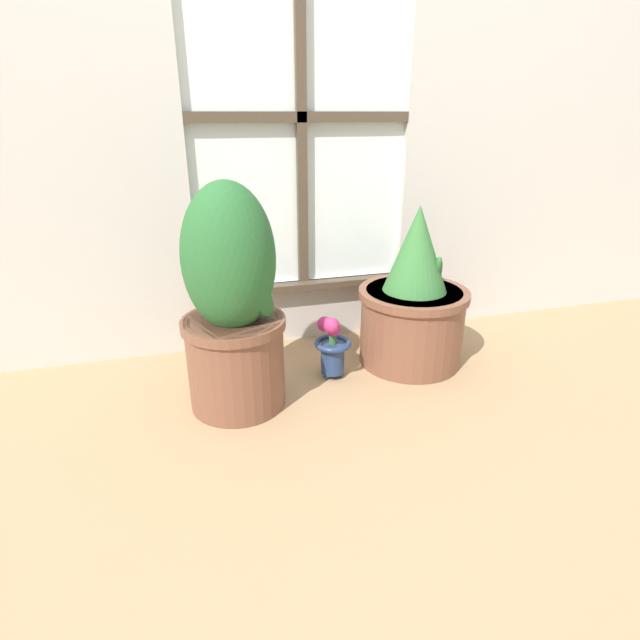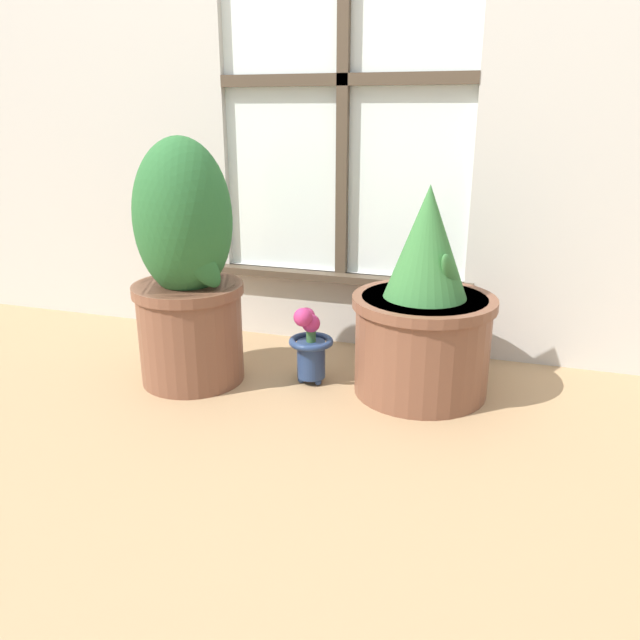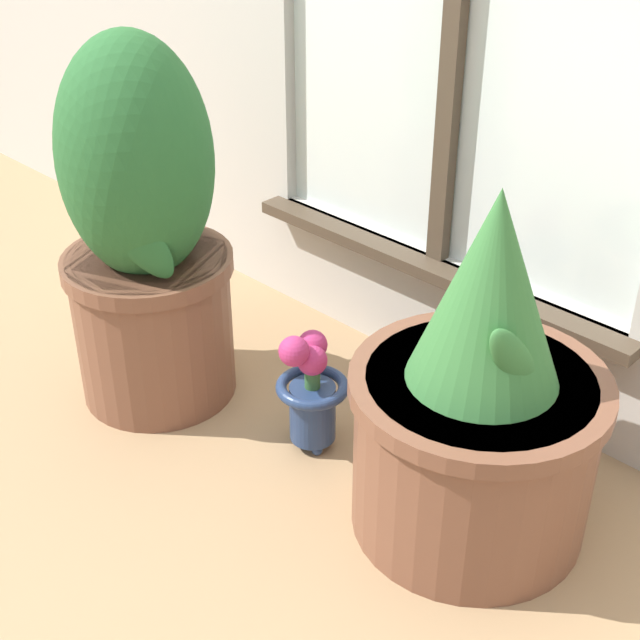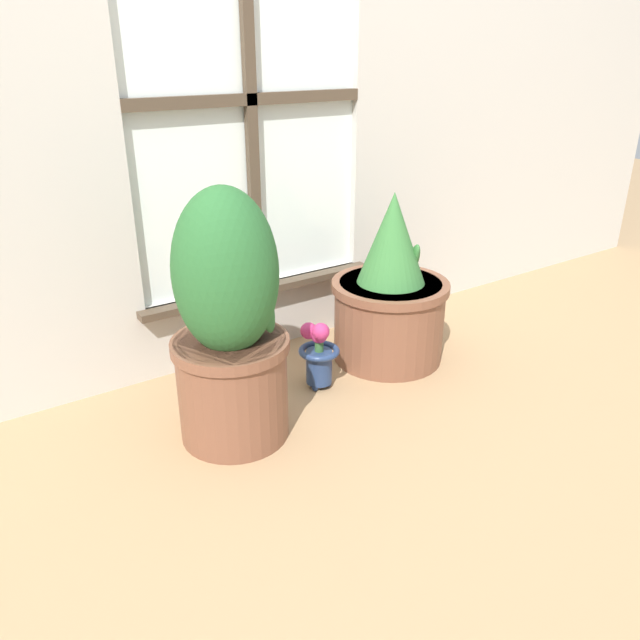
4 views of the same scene
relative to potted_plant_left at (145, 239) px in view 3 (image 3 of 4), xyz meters
name	(u,v)px [view 3 (image 3 of 4)]	position (x,y,z in m)	size (l,w,h in m)	color
ground_plane	(212,502)	(0.33, -0.14, -0.33)	(10.00, 10.00, 0.00)	tan
potted_plant_left	(145,239)	(0.00, 0.00, 0.00)	(0.31, 0.31, 0.70)	brown
potted_plant_right	(478,407)	(0.65, 0.12, -0.10)	(0.39, 0.39, 0.58)	brown
flower_vase	(311,390)	(0.34, 0.08, -0.21)	(0.13, 0.13, 0.24)	navy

